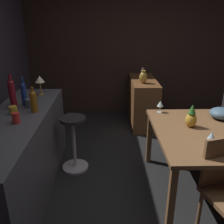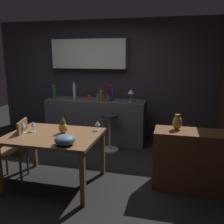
{
  "view_description": "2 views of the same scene",
  "coord_description": "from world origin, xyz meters",
  "px_view_note": "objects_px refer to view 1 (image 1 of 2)",
  "views": [
    {
      "loc": [
        -2.3,
        0.53,
        1.85
      ],
      "look_at": [
        0.36,
        0.47,
        0.81
      ],
      "focal_mm": 39.08,
      "sensor_mm": 36.0,
      "label": 1
    },
    {
      "loc": [
        1.56,
        -3.46,
        1.81
      ],
      "look_at": [
        0.59,
        0.48,
        0.89
      ],
      "focal_mm": 39.67,
      "sensor_mm": 36.0,
      "label": 2
    }
  ],
  "objects_px": {
    "cup_mustard": "(13,110)",
    "counter_lamp": "(40,81)",
    "wine_bottle_amber": "(33,101)",
    "wine_bottle_ruby": "(12,92)",
    "dining_table": "(201,138)",
    "wine_bottle_cobalt": "(24,93)",
    "fruit_bowl": "(221,113)",
    "pineapple_centerpiece": "(191,117)",
    "cup_red": "(16,118)",
    "wine_glass_right": "(160,104)",
    "cup_slate": "(29,103)",
    "wine_glass_center": "(212,136)",
    "pillar_candle_tall": "(142,71)",
    "bar_stool": "(74,142)",
    "sideboard_cabinet": "(142,101)",
    "vase_brass": "(143,77)"
  },
  "relations": [
    {
      "from": "wine_bottle_ruby",
      "to": "cup_mustard",
      "type": "xyz_separation_m",
      "value": [
        -0.18,
        -0.06,
        -0.14
      ]
    },
    {
      "from": "wine_glass_right",
      "to": "counter_lamp",
      "type": "relative_size",
      "value": 0.57
    },
    {
      "from": "dining_table",
      "to": "cup_mustard",
      "type": "distance_m",
      "value": 2.0
    },
    {
      "from": "wine_bottle_amber",
      "to": "sideboard_cabinet",
      "type": "bearing_deg",
      "value": -39.15
    },
    {
      "from": "wine_glass_center",
      "to": "cup_mustard",
      "type": "xyz_separation_m",
      "value": [
        0.47,
        1.92,
        0.09
      ]
    },
    {
      "from": "wine_glass_right",
      "to": "wine_bottle_cobalt",
      "type": "xyz_separation_m",
      "value": [
        -0.16,
        1.6,
        0.2
      ]
    },
    {
      "from": "dining_table",
      "to": "wine_bottle_cobalt",
      "type": "height_order",
      "value": "wine_bottle_cobalt"
    },
    {
      "from": "wine_glass_right",
      "to": "wine_bottle_ruby",
      "type": "relative_size",
      "value": 0.39
    },
    {
      "from": "wine_glass_center",
      "to": "cup_slate",
      "type": "relative_size",
      "value": 1.31
    },
    {
      "from": "wine_bottle_ruby",
      "to": "cup_slate",
      "type": "relative_size",
      "value": 3.28
    },
    {
      "from": "wine_bottle_cobalt",
      "to": "vase_brass",
      "type": "xyz_separation_m",
      "value": [
        1.29,
        -1.54,
        -0.13
      ]
    },
    {
      "from": "fruit_bowl",
      "to": "cup_red",
      "type": "relative_size",
      "value": 2.4
    },
    {
      "from": "cup_mustard",
      "to": "counter_lamp",
      "type": "bearing_deg",
      "value": -11.16
    },
    {
      "from": "cup_slate",
      "to": "pillar_candle_tall",
      "type": "height_order",
      "value": "cup_slate"
    },
    {
      "from": "wine_bottle_amber",
      "to": "cup_red",
      "type": "relative_size",
      "value": 2.55
    },
    {
      "from": "pineapple_centerpiece",
      "to": "fruit_bowl",
      "type": "distance_m",
      "value": 0.48
    },
    {
      "from": "bar_stool",
      "to": "wine_bottle_amber",
      "type": "bearing_deg",
      "value": 127.56
    },
    {
      "from": "bar_stool",
      "to": "cup_mustard",
      "type": "bearing_deg",
      "value": 119.69
    },
    {
      "from": "wine_glass_center",
      "to": "counter_lamp",
      "type": "relative_size",
      "value": 0.59
    },
    {
      "from": "wine_bottle_cobalt",
      "to": "cup_slate",
      "type": "distance_m",
      "value": 0.15
    },
    {
      "from": "bar_stool",
      "to": "wine_bottle_amber",
      "type": "distance_m",
      "value": 0.79
    },
    {
      "from": "pineapple_centerpiece",
      "to": "wine_glass_right",
      "type": "bearing_deg",
      "value": 29.36
    },
    {
      "from": "fruit_bowl",
      "to": "cup_mustard",
      "type": "height_order",
      "value": "cup_mustard"
    },
    {
      "from": "pineapple_centerpiece",
      "to": "vase_brass",
      "type": "xyz_separation_m",
      "value": [
        1.56,
        0.3,
        0.07
      ]
    },
    {
      "from": "bar_stool",
      "to": "pineapple_centerpiece",
      "type": "bearing_deg",
      "value": -104.4
    },
    {
      "from": "wine_bottle_amber",
      "to": "cup_mustard",
      "type": "relative_size",
      "value": 2.32
    },
    {
      "from": "wine_glass_center",
      "to": "vase_brass",
      "type": "bearing_deg",
      "value": 9.52
    },
    {
      "from": "bar_stool",
      "to": "cup_red",
      "type": "distance_m",
      "value": 0.92
    },
    {
      "from": "wine_glass_center",
      "to": "wine_bottle_amber",
      "type": "bearing_deg",
      "value": 73.3
    },
    {
      "from": "wine_bottle_amber",
      "to": "wine_bottle_ruby",
      "type": "bearing_deg",
      "value": 62.92
    },
    {
      "from": "sideboard_cabinet",
      "to": "cup_slate",
      "type": "relative_size",
      "value": 9.5
    },
    {
      "from": "wine_bottle_ruby",
      "to": "pillar_candle_tall",
      "type": "bearing_deg",
      "value": -40.27
    },
    {
      "from": "wine_glass_center",
      "to": "wine_bottle_cobalt",
      "type": "height_order",
      "value": "wine_bottle_cobalt"
    },
    {
      "from": "sideboard_cabinet",
      "to": "bar_stool",
      "type": "relative_size",
      "value": 1.54
    },
    {
      "from": "bar_stool",
      "to": "wine_bottle_amber",
      "type": "xyz_separation_m",
      "value": [
        -0.27,
        0.36,
        0.65
      ]
    },
    {
      "from": "fruit_bowl",
      "to": "wine_glass_center",
      "type": "bearing_deg",
      "value": 149.77
    },
    {
      "from": "cup_red",
      "to": "pillar_candle_tall",
      "type": "height_order",
      "value": "cup_red"
    },
    {
      "from": "wine_bottle_cobalt",
      "to": "wine_glass_right",
      "type": "bearing_deg",
      "value": -84.24
    },
    {
      "from": "wine_bottle_amber",
      "to": "counter_lamp",
      "type": "bearing_deg",
      "value": 7.55
    },
    {
      "from": "counter_lamp",
      "to": "pillar_candle_tall",
      "type": "xyz_separation_m",
      "value": [
        1.58,
        -1.54,
        -0.21
      ]
    },
    {
      "from": "vase_brass",
      "to": "dining_table",
      "type": "bearing_deg",
      "value": -166.9
    },
    {
      "from": "bar_stool",
      "to": "wine_glass_center",
      "type": "height_order",
      "value": "wine_glass_center"
    },
    {
      "from": "sideboard_cabinet",
      "to": "pillar_candle_tall",
      "type": "distance_m",
      "value": 0.64
    },
    {
      "from": "wine_glass_center",
      "to": "cup_slate",
      "type": "bearing_deg",
      "value": 70.37
    },
    {
      "from": "sideboard_cabinet",
      "to": "wine_glass_center",
      "type": "relative_size",
      "value": 7.23
    },
    {
      "from": "fruit_bowl",
      "to": "wine_bottle_ruby",
      "type": "xyz_separation_m",
      "value": [
        -0.02,
        2.37,
        0.27
      ]
    },
    {
      "from": "dining_table",
      "to": "wine_bottle_cobalt",
      "type": "distance_m",
      "value": 2.01
    },
    {
      "from": "cup_mustard",
      "to": "counter_lamp",
      "type": "relative_size",
      "value": 0.46
    },
    {
      "from": "cup_mustard",
      "to": "wine_glass_right",
      "type": "bearing_deg",
      "value": -75.81
    },
    {
      "from": "pineapple_centerpiece",
      "to": "cup_red",
      "type": "distance_m",
      "value": 1.79
    }
  ]
}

